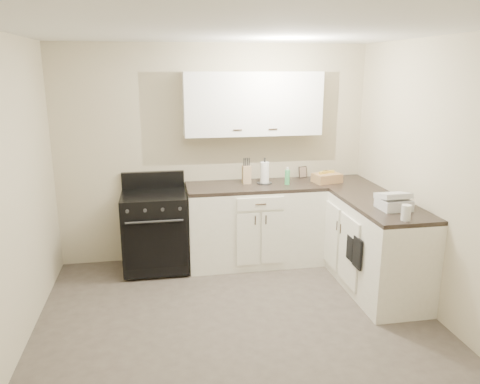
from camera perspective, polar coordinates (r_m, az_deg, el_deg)
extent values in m
plane|color=#473F38|center=(4.25, 0.22, -16.70)|extent=(3.60, 3.60, 0.00)
plane|color=white|center=(3.63, 0.26, 19.21)|extent=(3.60, 3.60, 0.00)
plane|color=beige|center=(5.49, -3.17, 4.60)|extent=(3.60, 0.00, 3.60)
plane|color=beige|center=(4.43, 23.76, 0.89)|extent=(0.00, 3.60, 3.60)
plane|color=beige|center=(3.87, -27.03, -1.40)|extent=(0.00, 3.60, 3.60)
plane|color=beige|center=(2.12, 9.30, -12.71)|extent=(3.60, 0.00, 3.60)
cube|color=white|center=(5.47, 1.77, -4.08)|extent=(1.55, 0.60, 0.90)
cube|color=white|center=(5.22, 14.96, -5.54)|extent=(0.60, 1.90, 0.90)
cube|color=black|center=(5.34, 1.81, 0.70)|extent=(1.55, 0.60, 0.04)
cube|color=black|center=(5.08, 15.31, -0.56)|extent=(0.60, 1.90, 0.04)
cube|color=white|center=(5.34, 1.55, 10.71)|extent=(1.55, 0.30, 0.70)
cube|color=black|center=(5.34, -10.30, -4.70)|extent=(0.71, 0.61, 0.86)
cube|color=tan|center=(5.36, 0.81, 2.12)|extent=(0.10, 0.09, 0.21)
cylinder|color=white|center=(5.37, 3.02, 2.34)|extent=(0.13, 0.13, 0.25)
cylinder|color=#46B866|center=(5.35, 5.79, 1.81)|extent=(0.06, 0.06, 0.17)
cube|color=black|center=(5.73, 7.66, 2.44)|extent=(0.11, 0.06, 0.14)
cube|color=#AD8451|center=(5.53, 10.54, 1.70)|extent=(0.35, 0.27, 0.10)
cube|color=silver|center=(4.63, 18.23, -1.38)|extent=(0.28, 0.26, 0.10)
cylinder|color=silver|center=(4.31, 19.59, -2.39)|extent=(0.08, 0.08, 0.14)
cube|color=black|center=(4.62, 14.13, -7.23)|extent=(0.02, 0.17, 0.30)
cube|color=black|center=(4.77, 13.27, -6.69)|extent=(0.02, 0.14, 0.24)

